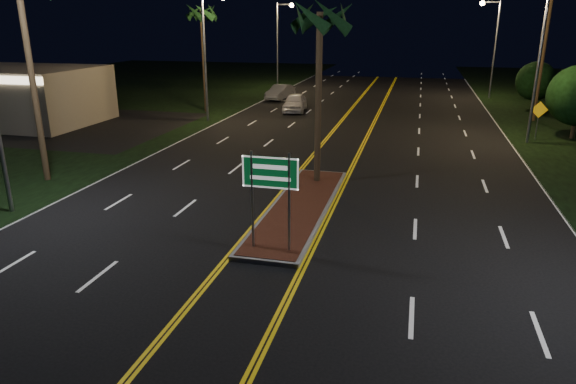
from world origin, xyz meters
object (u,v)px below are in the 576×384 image
(streetlight_right_mid, at_px, (534,48))
(palm_median, at_px, (320,17))
(streetlight_left_far, at_px, (281,36))
(car_far, at_px, (280,91))
(highway_sign, at_px, (270,182))
(palm_left_far, at_px, (201,13))
(car_near, at_px, (295,101))
(warning_sign, at_px, (539,115))
(shrub_far, at_px, (536,81))
(streetlight_right_far, at_px, (492,38))
(streetlight_left_mid, at_px, (209,43))
(median_island, at_px, (300,207))

(streetlight_right_mid, bearing_deg, palm_median, -132.70)
(streetlight_left_far, height_order, car_far, streetlight_left_far)
(highway_sign, height_order, palm_left_far, palm_left_far)
(palm_median, xyz_separation_m, car_near, (-5.65, 19.32, -6.41))
(warning_sign, bearing_deg, palm_median, -138.67)
(shrub_far, xyz_separation_m, warning_sign, (-2.19, -13.14, -0.76))
(streetlight_right_far, bearing_deg, streetlight_left_mid, -139.70)
(palm_left_far, xyz_separation_m, shrub_far, (26.60, 8.00, -5.41))
(median_island, height_order, warning_sign, warning_sign)
(streetlight_right_mid, xyz_separation_m, car_far, (-19.23, 14.26, -4.86))
(streetlight_right_mid, height_order, shrub_far, streetlight_right_mid)
(streetlight_left_far, relative_size, palm_left_far, 1.02)
(streetlight_right_far, bearing_deg, streetlight_left_far, 174.62)
(streetlight_right_far, xyz_separation_m, palm_median, (-10.61, -31.50, 1.62))
(streetlight_right_mid, relative_size, car_near, 1.74)
(highway_sign, bearing_deg, streetlight_right_mid, 61.07)
(streetlight_right_mid, bearing_deg, streetlight_left_mid, 174.62)
(streetlight_left_far, relative_size, car_near, 1.74)
(palm_median, bearing_deg, streetlight_left_mid, 128.17)
(streetlight_right_mid, distance_m, palm_median, 15.73)
(car_far, bearing_deg, median_island, -64.01)
(streetlight_right_far, xyz_separation_m, warning_sign, (1.00, -19.14, -4.08))
(streetlight_left_far, bearing_deg, palm_median, -72.42)
(highway_sign, bearing_deg, median_island, 90.00)
(palm_median, relative_size, warning_sign, 3.41)
(car_far, bearing_deg, highway_sign, -65.98)
(palm_median, distance_m, palm_left_far, 21.69)
(streetlight_right_far, xyz_separation_m, car_near, (-16.26, -12.18, -4.80))
(palm_median, bearing_deg, car_near, 106.30)
(car_near, height_order, warning_sign, warning_sign)
(shrub_far, bearing_deg, streetlight_right_far, 117.98)
(car_near, relative_size, car_far, 1.08)
(shrub_far, bearing_deg, highway_sign, -112.57)
(streetlight_right_mid, distance_m, streetlight_right_far, 20.00)
(streetlight_right_mid, bearing_deg, streetlight_left_far, 133.97)
(streetlight_right_far, relative_size, palm_left_far, 1.02)
(highway_sign, xyz_separation_m, palm_left_far, (-12.80, 25.20, 5.34))
(warning_sign, bearing_deg, palm_left_far, 162.65)
(palm_median, xyz_separation_m, shrub_far, (13.80, 25.50, -4.94))
(streetlight_right_far, height_order, car_near, streetlight_right_far)
(car_near, distance_m, warning_sign, 18.63)
(median_island, distance_m, highway_sign, 4.80)
(shrub_far, bearing_deg, streetlight_right_mid, -102.82)
(median_island, relative_size, streetlight_left_mid, 1.14)
(highway_sign, relative_size, car_near, 0.62)
(highway_sign, bearing_deg, warning_sign, 59.94)
(streetlight_right_mid, bearing_deg, car_far, 143.43)
(streetlight_right_mid, height_order, palm_left_far, streetlight_right_mid)
(car_near, bearing_deg, streetlight_left_mid, -137.00)
(median_island, bearing_deg, car_far, 106.40)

